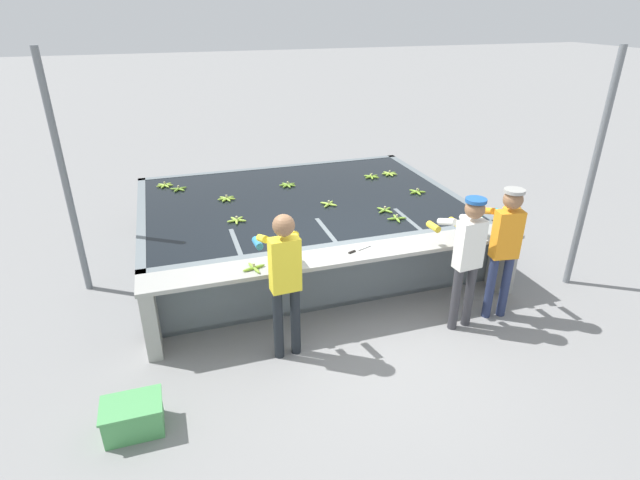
{
  "coord_description": "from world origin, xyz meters",
  "views": [
    {
      "loc": [
        -1.92,
        -4.78,
        3.63
      ],
      "look_at": [
        0.0,
        1.22,
        0.63
      ],
      "focal_mm": 28.0,
      "sensor_mm": 36.0,
      "label": 1
    }
  ],
  "objects_px": {
    "banana_bunch_floating_7": "(371,177)",
    "banana_bunch_floating_9": "(179,189)",
    "worker_2": "(504,241)",
    "support_post_right": "(592,175)",
    "worker_0": "(284,273)",
    "banana_bunch_floating_8": "(237,220)",
    "worker_1": "(467,251)",
    "banana_bunch_floating_6": "(417,192)",
    "banana_bunch_floating_2": "(389,174)",
    "knife_0": "(356,250)",
    "crate": "(133,417)",
    "banana_bunch_floating_4": "(329,204)",
    "banana_bunch_ledge_0": "(254,268)",
    "banana_bunch_floating_0": "(397,218)",
    "banana_bunch_floating_3": "(165,185)",
    "banana_bunch_floating_5": "(288,185)",
    "banana_bunch_ledge_1": "(291,261)",
    "banana_bunch_floating_1": "(227,199)",
    "support_post_left": "(65,180)",
    "banana_bunch_floating_10": "(385,210)"
  },
  "relations": [
    {
      "from": "worker_2",
      "to": "banana_bunch_floating_9",
      "type": "xyz_separation_m",
      "value": [
        -3.61,
        3.49,
        -0.13
      ]
    },
    {
      "from": "banana_bunch_floating_5",
      "to": "knife_0",
      "type": "bearing_deg",
      "value": -85.6
    },
    {
      "from": "banana_bunch_floating_1",
      "to": "banana_bunch_ledge_0",
      "type": "relative_size",
      "value": 1.0
    },
    {
      "from": "banana_bunch_floating_0",
      "to": "support_post_left",
      "type": "relative_size",
      "value": 0.09
    },
    {
      "from": "worker_2",
      "to": "banana_bunch_ledge_0",
      "type": "distance_m",
      "value": 3.0
    },
    {
      "from": "banana_bunch_floating_3",
      "to": "banana_bunch_floating_4",
      "type": "bearing_deg",
      "value": -35.35
    },
    {
      "from": "banana_bunch_floating_7",
      "to": "banana_bunch_floating_5",
      "type": "bearing_deg",
      "value": 179.35
    },
    {
      "from": "worker_2",
      "to": "knife_0",
      "type": "bearing_deg",
      "value": 161.76
    },
    {
      "from": "worker_2",
      "to": "support_post_right",
      "type": "relative_size",
      "value": 0.53
    },
    {
      "from": "banana_bunch_floating_2",
      "to": "banana_bunch_floating_10",
      "type": "height_order",
      "value": "same"
    },
    {
      "from": "banana_bunch_floating_7",
      "to": "banana_bunch_floating_8",
      "type": "xyz_separation_m",
      "value": [
        -2.53,
        -1.21,
        0.0
      ]
    },
    {
      "from": "banana_bunch_floating_2",
      "to": "crate",
      "type": "bearing_deg",
      "value": -138.53
    },
    {
      "from": "banana_bunch_ledge_0",
      "to": "banana_bunch_ledge_1",
      "type": "relative_size",
      "value": 1.0
    },
    {
      "from": "worker_0",
      "to": "banana_bunch_floating_8",
      "type": "height_order",
      "value": "worker_0"
    },
    {
      "from": "banana_bunch_floating_7",
      "to": "banana_bunch_floating_9",
      "type": "xyz_separation_m",
      "value": [
        -3.22,
        0.37,
        0.0
      ]
    },
    {
      "from": "knife_0",
      "to": "support_post_left",
      "type": "bearing_deg",
      "value": 152.5
    },
    {
      "from": "support_post_left",
      "to": "banana_bunch_floating_9",
      "type": "bearing_deg",
      "value": 40.68
    },
    {
      "from": "banana_bunch_floating_10",
      "to": "support_post_left",
      "type": "height_order",
      "value": "support_post_left"
    },
    {
      "from": "banana_bunch_floating_5",
      "to": "banana_bunch_floating_10",
      "type": "xyz_separation_m",
      "value": [
        1.07,
        -1.51,
        0.0
      ]
    },
    {
      "from": "banana_bunch_floating_6",
      "to": "knife_0",
      "type": "relative_size",
      "value": 0.82
    },
    {
      "from": "banana_bunch_floating_6",
      "to": "worker_0",
      "type": "bearing_deg",
      "value": -141.6
    },
    {
      "from": "worker_2",
      "to": "banana_bunch_floating_2",
      "type": "bearing_deg",
      "value": 90.45
    },
    {
      "from": "banana_bunch_floating_7",
      "to": "banana_bunch_ledge_0",
      "type": "height_order",
      "value": "banana_bunch_ledge_0"
    },
    {
      "from": "banana_bunch_floating_6",
      "to": "banana_bunch_floating_9",
      "type": "xyz_separation_m",
      "value": [
        -3.61,
        1.3,
        0.0
      ]
    },
    {
      "from": "banana_bunch_floating_6",
      "to": "support_post_right",
      "type": "height_order",
      "value": "support_post_right"
    },
    {
      "from": "banana_bunch_floating_2",
      "to": "banana_bunch_ledge_1",
      "type": "xyz_separation_m",
      "value": [
        -2.5,
        -2.67,
        0.0
      ]
    },
    {
      "from": "banana_bunch_floating_8",
      "to": "crate",
      "type": "bearing_deg",
      "value": -119.11
    },
    {
      "from": "worker_2",
      "to": "support_post_right",
      "type": "distance_m",
      "value": 1.65
    },
    {
      "from": "banana_bunch_floating_3",
      "to": "banana_bunch_floating_6",
      "type": "bearing_deg",
      "value": -22.18
    },
    {
      "from": "worker_1",
      "to": "worker_2",
      "type": "bearing_deg",
      "value": 7.03
    },
    {
      "from": "worker_1",
      "to": "banana_bunch_floating_1",
      "type": "bearing_deg",
      "value": 129.6
    },
    {
      "from": "banana_bunch_ledge_0",
      "to": "knife_0",
      "type": "relative_size",
      "value": 0.83
    },
    {
      "from": "banana_bunch_floating_4",
      "to": "banana_bunch_ledge_0",
      "type": "distance_m",
      "value": 2.18
    },
    {
      "from": "banana_bunch_floating_3",
      "to": "knife_0",
      "type": "height_order",
      "value": "banana_bunch_floating_3"
    },
    {
      "from": "worker_1",
      "to": "banana_bunch_floating_5",
      "type": "xyz_separation_m",
      "value": [
        -1.33,
        3.21,
        -0.11
      ]
    },
    {
      "from": "banana_bunch_floating_2",
      "to": "support_post_left",
      "type": "relative_size",
      "value": 0.09
    },
    {
      "from": "banana_bunch_floating_2",
      "to": "crate",
      "type": "distance_m",
      "value": 5.83
    },
    {
      "from": "banana_bunch_floating_2",
      "to": "banana_bunch_floating_3",
      "type": "distance_m",
      "value": 3.84
    },
    {
      "from": "banana_bunch_floating_4",
      "to": "banana_bunch_floating_7",
      "type": "relative_size",
      "value": 0.8
    },
    {
      "from": "banana_bunch_floating_0",
      "to": "banana_bunch_floating_8",
      "type": "bearing_deg",
      "value": 163.77
    },
    {
      "from": "worker_1",
      "to": "banana_bunch_floating_7",
      "type": "height_order",
      "value": "worker_1"
    },
    {
      "from": "worker_2",
      "to": "banana_bunch_floating_5",
      "type": "xyz_separation_m",
      "value": [
        -1.89,
        3.14,
        -0.13
      ]
    },
    {
      "from": "banana_bunch_floating_4",
      "to": "banana_bunch_floating_6",
      "type": "bearing_deg",
      "value": 2.98
    },
    {
      "from": "banana_bunch_floating_7",
      "to": "banana_bunch_floating_9",
      "type": "bearing_deg",
      "value": 173.53
    },
    {
      "from": "banana_bunch_floating_2",
      "to": "banana_bunch_floating_5",
      "type": "distance_m",
      "value": 1.86
    },
    {
      "from": "banana_bunch_floating_6",
      "to": "banana_bunch_floating_2",
      "type": "bearing_deg",
      "value": 91.11
    },
    {
      "from": "banana_bunch_floating_4",
      "to": "banana_bunch_floating_8",
      "type": "bearing_deg",
      "value": -172.21
    },
    {
      "from": "knife_0",
      "to": "crate",
      "type": "relative_size",
      "value": 0.61
    },
    {
      "from": "knife_0",
      "to": "crate",
      "type": "height_order",
      "value": "knife_0"
    },
    {
      "from": "banana_bunch_floating_0",
      "to": "crate",
      "type": "bearing_deg",
      "value": -151.39
    }
  ]
}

